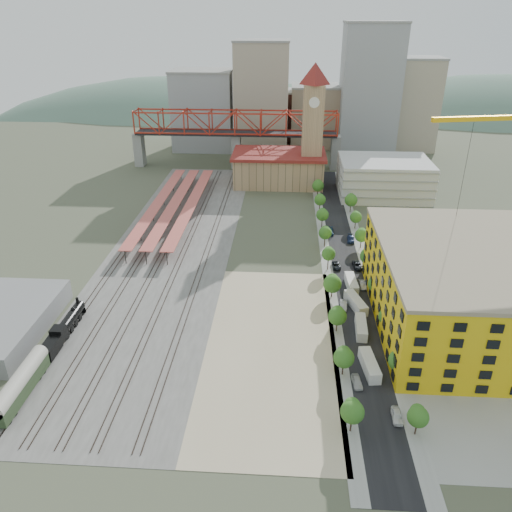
# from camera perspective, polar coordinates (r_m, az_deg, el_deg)

# --- Properties ---
(ground) EXTENTS (400.00, 400.00, 0.00)m
(ground) POSITION_cam_1_polar(r_m,az_deg,el_deg) (136.42, 3.91, -2.41)
(ground) COLOR #474C38
(ground) RESTS_ON ground
(ballast_strip) EXTENTS (36.00, 165.00, 0.06)m
(ballast_strip) POSITION_cam_1_polar(r_m,az_deg,el_deg) (155.80, -9.44, 1.12)
(ballast_strip) COLOR #605E59
(ballast_strip) RESTS_ON ground
(dirt_lot) EXTENTS (28.00, 67.00, 0.06)m
(dirt_lot) POSITION_cam_1_polar(r_m,az_deg,el_deg) (109.81, 1.76, -10.23)
(dirt_lot) COLOR tan
(dirt_lot) RESTS_ON ground
(street_asphalt) EXTENTS (12.00, 170.00, 0.06)m
(street_asphalt) POSITION_cam_1_polar(r_m,az_deg,el_deg) (150.78, 10.00, 0.18)
(street_asphalt) COLOR black
(street_asphalt) RESTS_ON ground
(sidewalk_west) EXTENTS (3.00, 170.00, 0.04)m
(sidewalk_west) POSITION_cam_1_polar(r_m,az_deg,el_deg) (150.24, 7.92, 0.24)
(sidewalk_west) COLOR gray
(sidewalk_west) RESTS_ON ground
(sidewalk_east) EXTENTS (3.00, 170.00, 0.04)m
(sidewalk_east) POSITION_cam_1_polar(r_m,az_deg,el_deg) (151.54, 12.07, 0.12)
(sidewalk_east) COLOR gray
(sidewalk_east) RESTS_ON ground
(construction_pad) EXTENTS (50.00, 90.00, 0.06)m
(construction_pad) POSITION_cam_1_polar(r_m,az_deg,el_deg) (128.06, 24.62, -7.08)
(construction_pad) COLOR gray
(construction_pad) RESTS_ON ground
(rail_tracks) EXTENTS (26.56, 160.00, 0.18)m
(rail_tracks) POSITION_cam_1_polar(r_m,az_deg,el_deg) (156.15, -10.09, 1.17)
(rail_tracks) COLOR #382B23
(rail_tracks) RESTS_ON ground
(platform_canopies) EXTENTS (16.00, 80.00, 4.12)m
(platform_canopies) POSITION_cam_1_polar(r_m,az_deg,el_deg) (180.12, -9.25, 6.02)
(platform_canopies) COLOR #BC4D48
(platform_canopies) RESTS_ON ground
(station_hall) EXTENTS (38.00, 24.00, 13.10)m
(station_hall) POSITION_cam_1_polar(r_m,az_deg,el_deg) (210.12, 2.62, 10.04)
(station_hall) COLOR tan
(station_hall) RESTS_ON ground
(clock_tower) EXTENTS (12.00, 12.00, 52.00)m
(clock_tower) POSITION_cam_1_polar(r_m,az_deg,el_deg) (203.30, 6.54, 15.73)
(clock_tower) COLOR tan
(clock_tower) RESTS_ON ground
(parking_garage) EXTENTS (34.00, 26.00, 14.00)m
(parking_garage) POSITION_cam_1_polar(r_m,az_deg,el_deg) (202.07, 14.38, 8.68)
(parking_garage) COLOR silver
(parking_garage) RESTS_ON ground
(truss_bridge) EXTENTS (94.00, 9.60, 25.60)m
(truss_bridge) POSITION_cam_1_polar(r_m,az_deg,el_deg) (230.67, -2.33, 14.64)
(truss_bridge) COLOR gray
(truss_bridge) RESTS_ON ground
(construction_building) EXTENTS (44.60, 50.60, 18.80)m
(construction_building) POSITION_cam_1_polar(r_m,az_deg,el_deg) (122.44, 24.12, -3.42)
(construction_building) COLOR yellow
(construction_building) RESTS_ON ground
(street_trees) EXTENTS (15.40, 124.40, 8.00)m
(street_trees) POSITION_cam_1_polar(r_m,az_deg,el_deg) (141.93, 10.38, -1.60)
(street_trees) COLOR #34691F
(street_trees) RESTS_ON ground
(skyline) EXTENTS (133.00, 46.00, 60.00)m
(skyline) POSITION_cam_1_polar(r_m,az_deg,el_deg) (265.64, 5.80, 16.94)
(skyline) COLOR #9EA0A3
(skyline) RESTS_ON ground
(distant_hills) EXTENTS (647.00, 264.00, 227.00)m
(distant_hills) POSITION_cam_1_polar(r_m,az_deg,el_deg) (409.15, 10.01, 5.13)
(distant_hills) COLOR #4C6B59
(distant_hills) RESTS_ON ground
(locomotive) EXTENTS (2.73, 21.04, 5.26)m
(locomotive) POSITION_cam_1_polar(r_m,az_deg,el_deg) (119.75, -21.00, -7.67)
(locomotive) COLOR black
(locomotive) RESTS_ON ground
(coach) EXTENTS (3.02, 17.53, 5.50)m
(coach) POSITION_cam_1_polar(r_m,az_deg,el_deg) (105.19, -25.29, -13.12)
(coach) COLOR #23311A
(coach) RESTS_ON ground
(site_trailer_a) EXTENTS (3.52, 9.51, 2.54)m
(site_trailer_a) POSITION_cam_1_polar(r_m,az_deg,el_deg) (105.09, 12.84, -12.07)
(site_trailer_a) COLOR silver
(site_trailer_a) RESTS_ON ground
(site_trailer_b) EXTENTS (2.84, 8.95, 2.41)m
(site_trailer_b) POSITION_cam_1_polar(r_m,az_deg,el_deg) (115.90, 11.91, -7.97)
(site_trailer_b) COLOR silver
(site_trailer_b) RESTS_ON ground
(site_trailer_c) EXTENTS (5.07, 9.60, 2.54)m
(site_trailer_c) POSITION_cam_1_polar(r_m,az_deg,el_deg) (124.47, 11.33, -5.28)
(site_trailer_c) COLOR silver
(site_trailer_c) RESTS_ON ground
(site_trailer_d) EXTENTS (2.90, 9.24, 2.50)m
(site_trailer_d) POSITION_cam_1_polar(r_m,az_deg,el_deg) (132.76, 10.85, -3.11)
(site_trailer_d) COLOR silver
(site_trailer_d) RESTS_ON ground
(car_0) EXTENTS (2.13, 4.50, 1.49)m
(car_0) POSITION_cam_1_polar(r_m,az_deg,el_deg) (101.40, 11.46, -13.93)
(car_0) COLOR #B9B9B9
(car_0) RESTS_ON ground
(car_1) EXTENTS (1.98, 4.71, 1.51)m
(car_1) POSITION_cam_1_polar(r_m,az_deg,el_deg) (124.01, 9.95, -5.56)
(car_1) COLOR #A6A6AB
(car_1) RESTS_ON ground
(car_2) EXTENTS (2.49, 4.86, 1.31)m
(car_2) POSITION_cam_1_polar(r_m,az_deg,el_deg) (142.35, 9.16, -1.11)
(car_2) COLOR black
(car_2) RESTS_ON ground
(car_3) EXTENTS (2.46, 5.35, 1.52)m
(car_3) POSITION_cam_1_polar(r_m,az_deg,el_deg) (163.96, 8.48, 2.78)
(car_3) COLOR navy
(car_3) RESTS_ON ground
(car_4) EXTENTS (1.89, 4.48, 1.51)m
(car_4) POSITION_cam_1_polar(r_m,az_deg,el_deg) (96.14, 15.80, -17.18)
(car_4) COLOR white
(car_4) RESTS_ON ground
(car_5) EXTENTS (1.74, 4.55, 1.48)m
(car_5) POSITION_cam_1_polar(r_m,az_deg,el_deg) (133.75, 12.09, -3.25)
(car_5) COLOR #ABAAB0
(car_5) RESTS_ON ground
(car_6) EXTENTS (2.96, 5.40, 1.43)m
(car_6) POSITION_cam_1_polar(r_m,az_deg,el_deg) (143.31, 11.54, -1.10)
(car_6) COLOR black
(car_6) RESTS_ON ground
(car_7) EXTENTS (2.50, 5.44, 1.54)m
(car_7) POSITION_cam_1_polar(r_m,az_deg,el_deg) (159.49, 10.77, 1.91)
(car_7) COLOR #1A284D
(car_7) RESTS_ON ground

